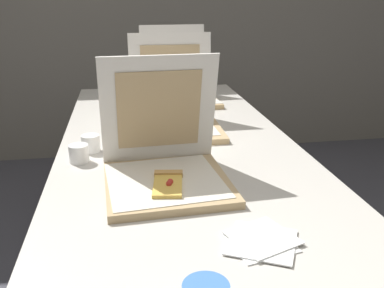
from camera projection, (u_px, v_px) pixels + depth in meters
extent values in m
cube|color=beige|center=(180.00, 150.00, 1.51)|extent=(0.85, 2.03, 0.03)
cylinder|color=#38383D|center=(98.00, 156.00, 2.46)|extent=(0.04, 0.04, 0.71)
cylinder|color=#38383D|center=(216.00, 149.00, 2.57)|extent=(0.04, 0.04, 0.71)
cube|color=tan|center=(167.00, 184.00, 1.18)|extent=(0.36, 0.36, 0.02)
cube|color=silver|center=(164.00, 180.00, 1.18)|extent=(0.34, 0.34, 0.00)
cube|color=white|center=(159.00, 110.00, 1.24)|extent=(0.35, 0.10, 0.34)
cube|color=tan|center=(159.00, 110.00, 1.24)|extent=(0.25, 0.07, 0.24)
cube|color=#E5B74C|center=(168.00, 185.00, 1.13)|extent=(0.10, 0.15, 0.01)
cube|color=tan|center=(169.00, 174.00, 1.19)|extent=(0.08, 0.04, 0.02)
sphere|color=red|center=(170.00, 182.00, 1.13)|extent=(0.02, 0.02, 0.02)
sphere|color=red|center=(169.00, 184.00, 1.12)|extent=(0.02, 0.02, 0.02)
cube|color=tan|center=(177.00, 129.00, 1.65)|extent=(0.35, 0.35, 0.02)
cube|color=silver|center=(176.00, 126.00, 1.66)|extent=(0.30, 0.30, 0.00)
cube|color=white|center=(171.00, 75.00, 1.76)|extent=(0.34, 0.04, 0.34)
cube|color=tan|center=(171.00, 75.00, 1.76)|extent=(0.25, 0.03, 0.25)
cylinder|color=white|center=(180.00, 118.00, 1.66)|extent=(0.03, 0.03, 0.00)
cylinder|color=white|center=(182.00, 121.00, 1.67)|extent=(0.01, 0.00, 0.03)
cylinder|color=white|center=(178.00, 120.00, 1.67)|extent=(0.00, 0.00, 0.03)
cylinder|color=white|center=(179.00, 122.00, 1.66)|extent=(0.00, 0.00, 0.03)
cube|color=tan|center=(181.00, 100.00, 2.09)|extent=(0.36, 0.36, 0.02)
cube|color=silver|center=(183.00, 98.00, 2.09)|extent=(0.35, 0.35, 0.00)
cube|color=white|center=(173.00, 58.00, 2.22)|extent=(0.35, 0.08, 0.34)
cube|color=tan|center=(173.00, 59.00, 2.21)|extent=(0.25, 0.06, 0.24)
cylinder|color=white|center=(79.00, 154.00, 1.35)|extent=(0.06, 0.06, 0.06)
cylinder|color=white|center=(91.00, 143.00, 1.44)|extent=(0.06, 0.06, 0.06)
cylinder|color=white|center=(113.00, 114.00, 1.80)|extent=(0.06, 0.06, 0.06)
cube|color=white|center=(260.00, 242.00, 0.92)|extent=(0.16, 0.16, 0.00)
cube|color=white|center=(262.00, 242.00, 0.92)|extent=(0.19, 0.19, 0.00)
cube|color=white|center=(262.00, 237.00, 0.93)|extent=(0.17, 0.17, 0.00)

